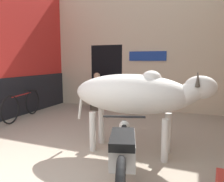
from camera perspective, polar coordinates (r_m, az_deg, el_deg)
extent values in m
cube|color=black|center=(6.26, -25.92, -1.92)|extent=(0.03, 4.99, 1.09)
cube|color=beige|center=(7.13, 6.24, 19.44)|extent=(5.42, 0.18, 1.85)
cube|color=beige|center=(7.84, -8.99, 4.09)|extent=(1.21, 0.18, 2.03)
cube|color=beige|center=(6.78, 15.42, 3.32)|extent=(3.11, 0.18, 2.03)
cube|color=black|center=(7.65, -0.14, 4.09)|extent=(1.09, 0.90, 2.03)
cube|color=navy|center=(6.78, 9.23, 9.00)|extent=(1.14, 0.03, 0.28)
ellipsoid|color=silver|center=(3.59, 4.79, -0.76)|extent=(1.96, 0.73, 0.65)
ellipsoid|color=silver|center=(3.49, 10.24, 3.32)|extent=(0.32, 0.28, 0.24)
cylinder|color=silver|center=(3.46, 19.22, -0.66)|extent=(0.44, 0.32, 0.43)
ellipsoid|color=silver|center=(3.44, 22.13, 0.91)|extent=(0.47, 0.30, 0.34)
cylinder|color=silver|center=(3.98, -8.18, -3.05)|extent=(0.13, 0.05, 0.60)
cylinder|color=silver|center=(3.82, 14.36, -10.52)|extent=(0.11, 0.11, 0.67)
cylinder|color=silver|center=(3.46, 13.66, -12.44)|extent=(0.11, 0.11, 0.67)
cylinder|color=silver|center=(4.11, -2.80, -8.95)|extent=(0.11, 0.11, 0.67)
cylinder|color=silver|center=(3.78, -5.10, -10.48)|extent=(0.11, 0.11, 0.67)
cone|color=#473D33|center=(3.55, 21.44, 3.22)|extent=(0.07, 0.16, 0.24)
cone|color=#473D33|center=(3.31, 21.50, 2.92)|extent=(0.07, 0.16, 0.24)
torus|color=black|center=(3.28, 3.21, -13.39)|extent=(0.27, 0.66, 0.67)
cube|color=#9E9993|center=(2.64, 2.88, -14.65)|extent=(0.47, 0.73, 0.28)
cube|color=black|center=(2.41, 2.77, -12.37)|extent=(0.41, 0.59, 0.09)
cylinder|color=black|center=(3.02, 3.21, -6.73)|extent=(0.56, 0.20, 0.03)
sphere|color=silver|center=(3.14, 3.23, -9.05)|extent=(0.15, 0.15, 0.15)
torus|color=black|center=(5.84, -25.04, -4.42)|extent=(0.18, 0.70, 0.71)
torus|color=black|center=(6.68, -20.01, -2.68)|extent=(0.18, 0.70, 0.71)
cylinder|color=red|center=(6.21, -22.49, -0.92)|extent=(0.20, 0.83, 0.03)
cylinder|color=black|center=(6.55, -20.55, 0.20)|extent=(0.44, 0.12, 0.03)
cube|color=brown|center=(6.80, -4.47, -3.40)|extent=(0.26, 0.14, 0.39)
cube|color=brown|center=(6.83, -4.16, -1.25)|extent=(0.26, 0.32, 0.11)
cube|color=beige|center=(6.86, -3.92, 0.95)|extent=(0.38, 0.20, 0.51)
sphere|color=tan|center=(6.83, -3.95, 3.93)|extent=(0.21, 0.21, 0.21)
cylinder|color=red|center=(6.87, -1.25, -3.41)|extent=(0.23, 0.23, 0.36)
cylinder|color=red|center=(6.83, -1.25, -1.80)|extent=(0.33, 0.33, 0.04)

